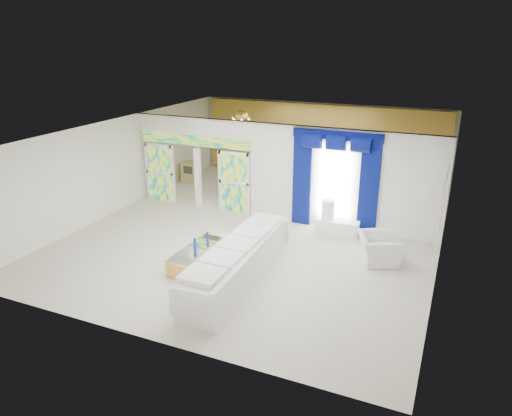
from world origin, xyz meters
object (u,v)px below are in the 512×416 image
at_px(grand_piano, 256,178).
at_px(armchair, 378,249).
at_px(white_sofa, 239,264).
at_px(coffee_table, 196,257).
at_px(console_table, 337,227).

bearing_deg(grand_piano, armchair, -51.86).
distance_m(armchair, grand_piano, 6.83).
distance_m(white_sofa, coffee_table, 1.40).
distance_m(console_table, armchair, 1.93).
xyz_separation_m(white_sofa, console_table, (1.43, 3.64, -0.21)).
bearing_deg(console_table, armchair, -43.24).
relative_size(coffee_table, grand_piano, 1.07).
bearing_deg(white_sofa, coffee_table, 165.50).
bearing_deg(grand_piano, console_table, -50.26).
distance_m(console_table, grand_piano, 4.92).
bearing_deg(coffee_table, grand_piano, 100.00).
relative_size(white_sofa, coffee_table, 2.37).
relative_size(armchair, grand_piano, 0.61).
xyz_separation_m(coffee_table, console_table, (2.78, 3.34, 0.00)).
bearing_deg(console_table, white_sofa, -111.48).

